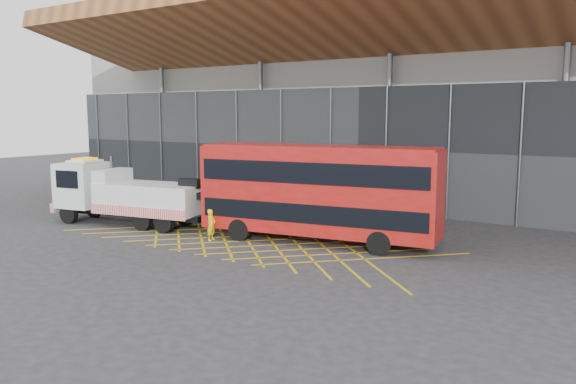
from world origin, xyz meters
The scene contains 6 objects.
ground_plane centered at (0.00, 0.00, 0.00)m, with size 120.00×120.00×0.00m, color #2A2A2C.
road_markings centered at (1.60, 0.00, 0.01)m, with size 19.96×7.16×0.01m.
construction_building centered at (1.92, 18.40, 8.98)m, with size 55.00×23.97×18.00m.
recovery_truck centered at (-6.87, -0.52, 1.75)m, with size 10.94×4.18×3.79m.
bus_towed centered at (4.67, 1.61, 2.65)m, with size 12.01×4.60×4.77m.
worker centered at (-0.02, -0.90, 0.79)m, with size 0.57×0.38×1.58m, color yellow.
Camera 1 is at (18.36, -21.75, 6.32)m, focal length 35.00 mm.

